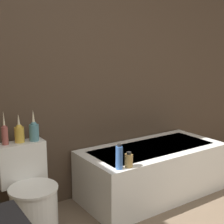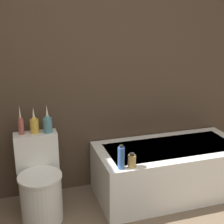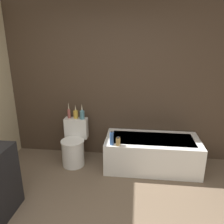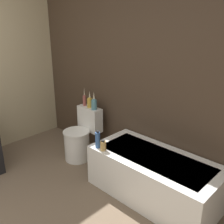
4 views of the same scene
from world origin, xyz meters
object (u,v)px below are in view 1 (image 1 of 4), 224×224
object	(u,v)px
bathtub	(152,170)
toilet	(31,199)
shampoo_bottle_tall	(119,157)
vase_bronze	(34,130)
shampoo_bottle_short	(129,160)
vase_gold	(5,134)
vase_silver	(19,133)

from	to	relation	value
bathtub	toilet	world-z (taller)	toilet
shampoo_bottle_tall	vase_bronze	bearing A→B (deg)	140.73
toilet	shampoo_bottle_short	size ratio (longest dim) A/B	5.60
toilet	vase_gold	size ratio (longest dim) A/B	2.65
shampoo_bottle_short	shampoo_bottle_tall	bearing A→B (deg)	177.31
vase_gold	vase_silver	bearing A→B (deg)	0.16
vase_gold	shampoo_bottle_tall	distance (m)	0.93
toilet	shampoo_bottle_tall	size ratio (longest dim) A/B	3.41
vase_gold	shampoo_bottle_short	xyz separation A→B (m)	(0.87, -0.47, -0.26)
vase_bronze	vase_gold	bearing A→B (deg)	174.43
vase_gold	vase_bronze	size ratio (longest dim) A/B	1.06
bathtub	vase_gold	bearing A→B (deg)	172.50
vase_gold	shampoo_bottle_tall	size ratio (longest dim) A/B	1.29
toilet	vase_gold	distance (m)	0.56
vase_gold	shampoo_bottle_short	bearing A→B (deg)	-28.50
vase_silver	shampoo_bottle_tall	bearing A→B (deg)	-35.36
toilet	vase_silver	world-z (taller)	vase_silver
shampoo_bottle_short	vase_silver	bearing A→B (deg)	147.95
toilet	shampoo_bottle_tall	xyz separation A→B (m)	(0.66, -0.27, 0.29)
vase_bronze	shampoo_bottle_short	bearing A→B (deg)	-35.11
vase_gold	vase_bronze	world-z (taller)	vase_gold
vase_gold	vase_silver	size ratio (longest dim) A/B	1.15
toilet	vase_bronze	world-z (taller)	vase_bronze
toilet	shampoo_bottle_tall	world-z (taller)	toilet
bathtub	vase_gold	xyz separation A→B (m)	(-1.39, 0.18, 0.56)
shampoo_bottle_tall	shampoo_bottle_short	distance (m)	0.10
toilet	shampoo_bottle_short	bearing A→B (deg)	-20.10
bathtub	vase_silver	distance (m)	1.40
bathtub	vase_bronze	bearing A→B (deg)	172.11
shampoo_bottle_short	toilet	bearing A→B (deg)	159.90
vase_silver	shampoo_bottle_short	size ratio (longest dim) A/B	1.84
toilet	vase_gold	world-z (taller)	vase_gold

